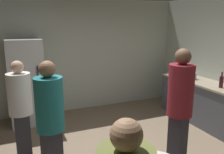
{
  "coord_description": "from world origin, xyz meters",
  "views": [
    {
      "loc": [
        -1.39,
        -2.89,
        2.09
      ],
      "look_at": [
        0.06,
        0.54,
        1.25
      ],
      "focal_mm": 37.42,
      "sensor_mm": 36.0,
      "label": 1
    }
  ],
  "objects_px": {
    "kettle": "(193,76)",
    "person_in_teal_shirt": "(50,118)",
    "refrigerator": "(27,82)",
    "person_in_maroon_shirt": "(180,103)",
    "wine_bottle_on_counter": "(221,82)",
    "person_in_white_shirt": "(20,105)"
  },
  "relations": [
    {
      "from": "kettle",
      "to": "wine_bottle_on_counter",
      "type": "height_order",
      "value": "wine_bottle_on_counter"
    },
    {
      "from": "kettle",
      "to": "person_in_white_shirt",
      "type": "bearing_deg",
      "value": -173.52
    },
    {
      "from": "person_in_white_shirt",
      "to": "wine_bottle_on_counter",
      "type": "bearing_deg",
      "value": 83.73
    },
    {
      "from": "refrigerator",
      "to": "kettle",
      "type": "relative_size",
      "value": 7.38
    },
    {
      "from": "person_in_white_shirt",
      "to": "person_in_maroon_shirt",
      "type": "bearing_deg",
      "value": 59.09
    },
    {
      "from": "refrigerator",
      "to": "person_in_teal_shirt",
      "type": "xyz_separation_m",
      "value": [
        0.15,
        -2.36,
        0.09
      ]
    },
    {
      "from": "refrigerator",
      "to": "person_in_maroon_shirt",
      "type": "bearing_deg",
      "value": -56.11
    },
    {
      "from": "refrigerator",
      "to": "person_in_teal_shirt",
      "type": "bearing_deg",
      "value": -86.45
    },
    {
      "from": "kettle",
      "to": "person_in_white_shirt",
      "type": "distance_m",
      "value": 3.62
    },
    {
      "from": "wine_bottle_on_counter",
      "to": "person_in_maroon_shirt",
      "type": "xyz_separation_m",
      "value": [
        -1.62,
        -0.8,
        0.04
      ]
    },
    {
      "from": "kettle",
      "to": "wine_bottle_on_counter",
      "type": "bearing_deg",
      "value": -90.01
    },
    {
      "from": "person_in_teal_shirt",
      "to": "kettle",
      "type": "bearing_deg",
      "value": 86.46
    },
    {
      "from": "kettle",
      "to": "person_in_teal_shirt",
      "type": "bearing_deg",
      "value": -159.31
    },
    {
      "from": "refrigerator",
      "to": "kettle",
      "type": "distance_m",
      "value": 3.61
    },
    {
      "from": "person_in_white_shirt",
      "to": "person_in_maroon_shirt",
      "type": "distance_m",
      "value": 2.3
    },
    {
      "from": "refrigerator",
      "to": "person_in_maroon_shirt",
      "type": "relative_size",
      "value": 1.0
    },
    {
      "from": "wine_bottle_on_counter",
      "to": "person_in_white_shirt",
      "type": "distance_m",
      "value": 3.62
    },
    {
      "from": "person_in_teal_shirt",
      "to": "person_in_maroon_shirt",
      "type": "xyz_separation_m",
      "value": [
        1.66,
        -0.33,
        0.07
      ]
    },
    {
      "from": "person_in_teal_shirt",
      "to": "refrigerator",
      "type": "bearing_deg",
      "value": 159.31
    },
    {
      "from": "refrigerator",
      "to": "person_in_maroon_shirt",
      "type": "height_order",
      "value": "refrigerator"
    },
    {
      "from": "wine_bottle_on_counter",
      "to": "person_in_teal_shirt",
      "type": "bearing_deg",
      "value": -172.01
    },
    {
      "from": "person_in_white_shirt",
      "to": "person_in_teal_shirt",
      "type": "relative_size",
      "value": 0.94
    }
  ]
}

